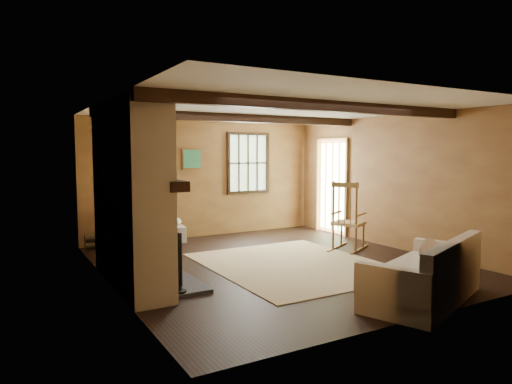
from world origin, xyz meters
TOP-DOWN VIEW (x-y plane):
  - ground at (0.00, 0.00)m, footprint 5.50×5.50m
  - room_envelope at (0.22, 0.26)m, footprint 5.02×5.52m
  - fireplace at (-2.23, -0.00)m, footprint 1.02×2.30m
  - rug at (0.20, -0.20)m, footprint 2.50×3.00m
  - rocking_chair at (1.65, 0.23)m, footprint 1.00×0.83m
  - sofa at (0.57, -2.40)m, footprint 2.02×1.43m
  - firewood_pile at (-2.05, 2.53)m, footprint 0.75×0.14m
  - laundry_basket at (-0.84, 2.44)m, footprint 0.55×0.44m
  - basket_pillow at (-0.84, 2.44)m, footprint 0.46×0.41m
  - armchair at (-1.66, 2.01)m, footprint 1.23×1.24m

SIDE VIEW (x-z plane):
  - ground at x=0.00m, z-range 0.00..0.00m
  - rug at x=0.20m, z-range 0.00..0.01m
  - firewood_pile at x=-2.05m, z-range 0.00..0.27m
  - laundry_basket at x=-0.84m, z-range 0.00..0.30m
  - sofa at x=0.57m, z-range -0.11..0.64m
  - basket_pillow at x=-0.84m, z-range 0.30..0.49m
  - armchair at x=-1.66m, z-range 0.00..0.82m
  - rocking_chair at x=1.65m, z-range -0.10..1.13m
  - fireplace at x=-2.23m, z-range -0.10..2.30m
  - room_envelope at x=0.22m, z-range 0.41..2.85m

